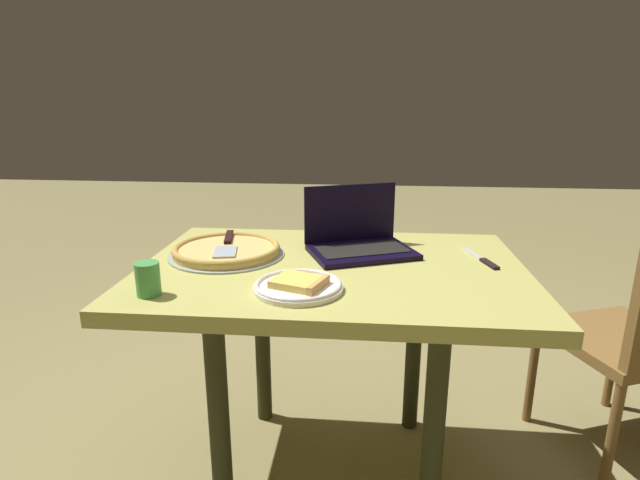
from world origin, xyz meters
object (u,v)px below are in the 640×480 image
Objects in this scene: dining_table at (332,294)px; drink_cup at (148,279)px; pizza_plate at (299,286)px; table_knife at (483,260)px; laptop at (358,239)px; pizza_tray at (227,250)px.

drink_cup reaches higher than dining_table.
dining_table is 4.85× the size of pizza_plate.
table_knife is (0.55, 0.30, -0.01)m from pizza_plate.
drink_cup is at bearing -148.07° from dining_table.
laptop is at bearing 170.83° from table_knife.
pizza_tray is 1.70× the size of table_knife.
table_knife is 2.47× the size of drink_cup.
dining_table is at bearing 31.93° from drink_cup.
pizza_plate is 0.64× the size of pizza_tray.
pizza_tray is at bearing -169.42° from laptop.
pizza_tray is (-0.43, -0.08, -0.03)m from laptop.
dining_table is at bearing -10.67° from pizza_tray.
pizza_plate is 0.63m from table_knife.
pizza_plate is at bearing 10.29° from drink_cup.
pizza_tray is at bearing 134.24° from pizza_plate.
laptop is 4.38× the size of drink_cup.
pizza_plate reaches higher than table_knife.
laptop is 1.62× the size of pizza_plate.
pizza_plate is at bearing -112.58° from laptop.
laptop reaches higher than pizza_plate.
dining_table is at bearing -170.08° from table_knife.
dining_table is 3.13× the size of pizza_tray.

